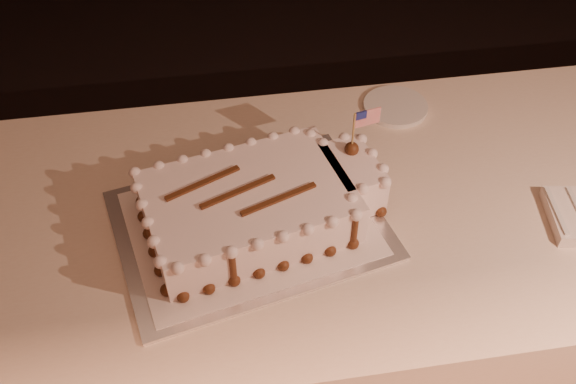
{
  "coord_description": "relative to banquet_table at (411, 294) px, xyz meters",
  "views": [
    {
      "loc": [
        -0.46,
        -0.31,
        1.74
      ],
      "look_at": [
        -0.33,
        0.57,
        0.84
      ],
      "focal_mm": 40.0,
      "sensor_mm": 36.0,
      "label": 1
    }
  ],
  "objects": [
    {
      "name": "cake_board",
      "position": [
        -0.41,
        -0.03,
        0.38
      ],
      "size": [
        0.6,
        0.5,
        0.01
      ],
      "primitive_type": "cube",
      "rotation": [
        0.0,
        0.0,
        0.22
      ],
      "color": "white",
      "rests_on": "banquet_table"
    },
    {
      "name": "doily",
      "position": [
        -0.41,
        -0.03,
        0.38
      ],
      "size": [
        0.54,
        0.45,
        0.0
      ],
      "primitive_type": "cube",
      "rotation": [
        0.0,
        0.0,
        0.22
      ],
      "color": "white",
      "rests_on": "cake_board"
    },
    {
      "name": "side_plate",
      "position": [
        -0.01,
        0.3,
        0.38
      ],
      "size": [
        0.16,
        0.16,
        0.01
      ],
      "primitive_type": "cylinder",
      "color": "silver",
      "rests_on": "banquet_table"
    },
    {
      "name": "banquet_table",
      "position": [
        0.0,
        0.0,
        0.0
      ],
      "size": [
        2.4,
        0.8,
        0.75
      ],
      "primitive_type": "cube",
      "color": "beige",
      "rests_on": "ground"
    },
    {
      "name": "sheet_cake",
      "position": [
        -0.38,
        -0.03,
        0.43
      ],
      "size": [
        0.52,
        0.35,
        0.2
      ],
      "color": "white",
      "rests_on": "doily"
    }
  ]
}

